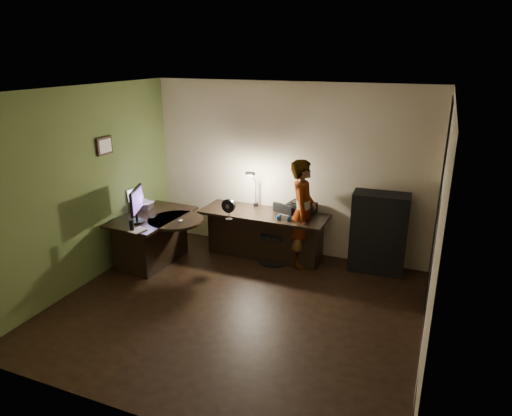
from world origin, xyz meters
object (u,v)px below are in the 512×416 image
at_px(desk_right, 264,235).
at_px(cabinet, 379,233).
at_px(office_chair, 274,235).
at_px(monitor, 136,210).
at_px(person, 303,214).
at_px(desk_left, 154,239).

distance_m(desk_right, cabinet, 1.75).
xyz_separation_m(desk_right, office_chair, (0.21, -0.09, 0.07)).
bearing_deg(office_chair, cabinet, 31.75).
bearing_deg(office_chair, monitor, -128.66).
distance_m(desk_right, person, 0.77).
xyz_separation_m(desk_left, desk_right, (1.49, 0.82, -0.01)).
bearing_deg(desk_right, cabinet, 7.66).
height_order(office_chair, person, person).
height_order(desk_left, office_chair, office_chair).
bearing_deg(office_chair, desk_left, -136.10).
height_order(desk_right, person, person).
distance_m(desk_left, desk_right, 1.70).
relative_size(cabinet, person, 0.73).
relative_size(monitor, person, 0.34).
bearing_deg(person, desk_left, 100.05).
bearing_deg(monitor, cabinet, 0.45).
xyz_separation_m(monitor, office_chair, (1.75, 1.03, -0.51)).
bearing_deg(cabinet, office_chair, -171.93).
distance_m(desk_left, monitor, 0.65).
height_order(desk_left, person, person).
bearing_deg(office_chair, desk_right, 177.07).
height_order(monitor, person, person).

